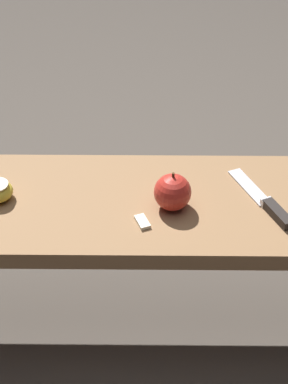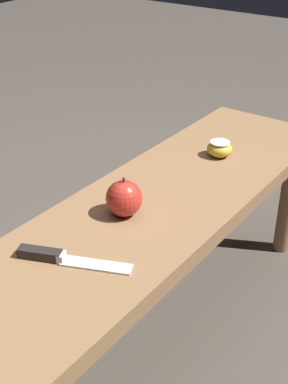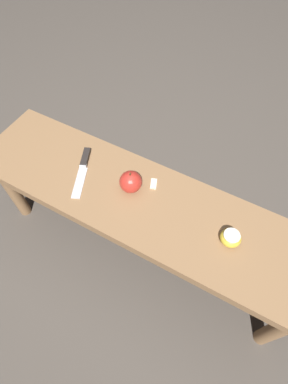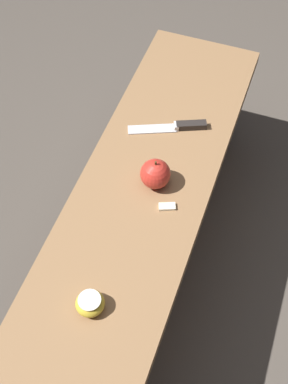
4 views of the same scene
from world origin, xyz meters
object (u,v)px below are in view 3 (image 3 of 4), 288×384
at_px(apple_whole, 131,182).
at_px(apple_cut, 231,238).
at_px(knife, 84,165).
at_px(wooden_bench, 141,208).

height_order(apple_whole, apple_cut, apple_whole).
height_order(knife, apple_cut, apple_cut).
bearing_deg(wooden_bench, knife, 174.32).
height_order(knife, apple_whole, apple_whole).
height_order(wooden_bench, apple_cut, apple_cut).
distance_m(wooden_bench, apple_cut, 0.34).
distance_m(knife, apple_whole, 0.21).
xyz_separation_m(wooden_bench, knife, (-0.26, 0.03, 0.07)).
bearing_deg(apple_cut, knife, 177.48).
bearing_deg(wooden_bench, apple_whole, 155.23).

